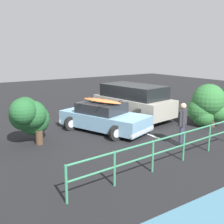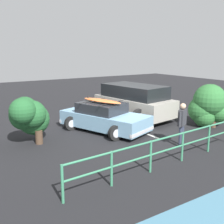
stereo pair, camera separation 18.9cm
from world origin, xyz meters
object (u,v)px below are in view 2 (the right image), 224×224
at_px(suv_car, 134,101).
at_px(bush_near_left, 29,115).
at_px(bush_near_right, 208,107).
at_px(sedan_car, 104,117).
at_px(person_bystander, 182,121).

relative_size(suv_car, bush_near_left, 2.46).
bearing_deg(bush_near_left, bush_near_right, 165.17).
relative_size(sedan_car, bush_near_right, 2.17).
bearing_deg(sedan_car, bush_near_left, -0.25).
height_order(bush_near_left, bush_near_right, bush_near_right).
height_order(person_bystander, bush_near_left, bush_near_left).
distance_m(suv_car, person_bystander, 4.54).
relative_size(suv_car, bush_near_right, 2.28).
bearing_deg(sedan_car, person_bystander, 111.15).
bearing_deg(person_bystander, sedan_car, -68.85).
height_order(suv_car, bush_near_right, bush_near_right).
xyz_separation_m(sedan_car, bush_near_left, (3.31, -0.01, 0.52)).
distance_m(sedan_car, bush_near_right, 4.86).
height_order(person_bystander, bush_near_right, bush_near_right).
bearing_deg(bush_near_right, suv_car, -57.33).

